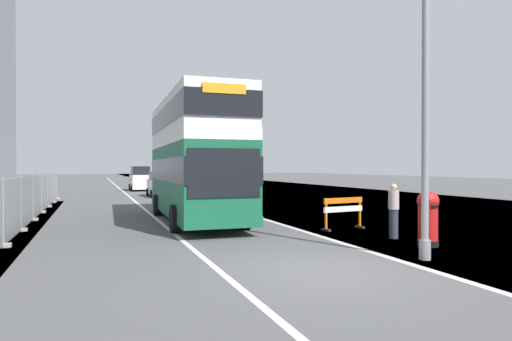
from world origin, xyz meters
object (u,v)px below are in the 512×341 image
Objects in this scene: double_decker_bus at (195,157)px; roadworks_barrier at (343,209)px; lamppost_foreground at (425,80)px; red_pillar_postbox at (428,216)px; car_oncoming_near at (161,185)px; car_receding_mid at (140,179)px; pedestrian_at_kerb at (394,211)px.

double_decker_bus is 6.73m from roadworks_barrier.
lamppost_foreground is (3.74, -9.84, 1.77)m from double_decker_bus.
double_decker_bus is at bearing 136.29° from roadworks_barrier.
car_oncoming_near is (-4.27, 24.68, 0.03)m from red_pillar_postbox.
double_decker_bus reaches higher than roadworks_barrier.
car_receding_mid is 2.34× the size of pedestrian_at_kerb.
car_receding_mid is (-4.93, 34.28, 0.20)m from red_pillar_postbox.
car_oncoming_near reaches higher than roadworks_barrier.
red_pillar_postbox is 1.52m from pedestrian_at_kerb.
red_pillar_postbox is 0.39× the size of car_receding_mid.
pedestrian_at_kerb is at bearing -53.18° from double_decker_bus.
car_receding_mid reaches higher than pedestrian_at_kerb.
red_pillar_postbox is 34.63m from car_receding_mid.
car_oncoming_near is at bearing -86.07° from car_receding_mid.
red_pillar_postbox is at bearing -81.82° from car_receding_mid.
lamppost_foreground reaches higher than roadworks_barrier.
lamppost_foreground reaches higher than double_decker_bus.
lamppost_foreground is 4.18m from red_pillar_postbox.
double_decker_bus reaches higher than pedestrian_at_kerb.
double_decker_bus is 6.37× the size of red_pillar_postbox.
roadworks_barrier is (0.90, 5.40, -3.77)m from lamppost_foreground.
red_pillar_postbox is 0.40× the size of car_oncoming_near.
car_oncoming_near is 0.99× the size of car_receding_mid.
lamppost_foreground is 36.12m from car_receding_mid.
roadworks_barrier is at bearing 97.49° from red_pillar_postbox.
car_oncoming_near is 2.32× the size of pedestrian_at_kerb.
car_oncoming_near is 23.54m from pedestrian_at_kerb.
double_decker_bus is 2.51× the size of car_receding_mid.
car_oncoming_near is 9.62m from car_receding_mid.
car_oncoming_near is at bearing 99.81° from red_pillar_postbox.
double_decker_bus is 5.86× the size of pedestrian_at_kerb.
red_pillar_postbox is 25.05m from car_oncoming_near.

